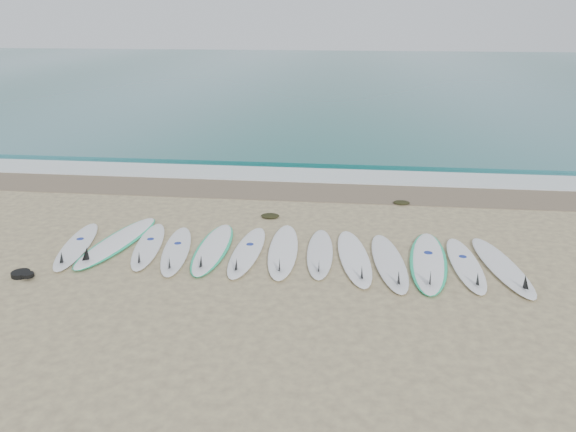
# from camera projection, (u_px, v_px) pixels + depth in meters

# --- Properties ---
(ground) EXTENTS (120.00, 120.00, 0.00)m
(ground) POSITION_uv_depth(u_px,v_px,m) (282.00, 255.00, 10.59)
(ground) COLOR tan
(ocean) EXTENTS (120.00, 55.00, 0.03)m
(ocean) POSITION_uv_depth(u_px,v_px,m) (338.00, 75.00, 40.92)
(ocean) COLOR #226769
(ocean) RESTS_ON ground
(wet_sand_band) EXTENTS (120.00, 1.80, 0.01)m
(wet_sand_band) POSITION_uv_depth(u_px,v_px,m) (302.00, 190.00, 14.41)
(wet_sand_band) COLOR #6F5E4A
(wet_sand_band) RESTS_ON ground
(foam_band) EXTENTS (120.00, 1.40, 0.04)m
(foam_band) POSITION_uv_depth(u_px,v_px,m) (307.00, 175.00, 15.71)
(foam_band) COLOR silver
(foam_band) RESTS_ON ground
(wave_crest) EXTENTS (120.00, 1.00, 0.10)m
(wave_crest) POSITION_uv_depth(u_px,v_px,m) (311.00, 161.00, 17.10)
(wave_crest) COLOR #226769
(wave_crest) RESTS_ON ground
(surfboard_0) EXTENTS (0.91, 2.47, 0.31)m
(surfboard_0) POSITION_uv_depth(u_px,v_px,m) (76.00, 246.00, 10.86)
(surfboard_0) COLOR white
(surfboard_0) RESTS_ON ground
(surfboard_1) EXTENTS (1.10, 2.86, 0.35)m
(surfboard_1) POSITION_uv_depth(u_px,v_px,m) (116.00, 242.00, 11.06)
(surfboard_1) COLOR white
(surfboard_1) RESTS_ON ground
(surfboard_2) EXTENTS (0.87, 2.42, 0.30)m
(surfboard_2) POSITION_uv_depth(u_px,v_px,m) (148.00, 246.00, 10.87)
(surfboard_2) COLOR white
(surfboard_2) RESTS_ON ground
(surfboard_3) EXTENTS (0.90, 2.44, 0.31)m
(surfboard_3) POSITION_uv_depth(u_px,v_px,m) (176.00, 251.00, 10.66)
(surfboard_3) COLOR white
(surfboard_3) RESTS_ON ground
(surfboard_4) EXTENTS (0.67, 2.57, 0.33)m
(surfboard_4) POSITION_uv_depth(u_px,v_px,m) (212.00, 249.00, 10.77)
(surfboard_4) COLOR white
(surfboard_4) RESTS_ON ground
(surfboard_5) EXTENTS (0.58, 2.49, 0.32)m
(surfboard_5) POSITION_uv_depth(u_px,v_px,m) (247.00, 252.00, 10.60)
(surfboard_5) COLOR white
(surfboard_5) RESTS_ON ground
(surfboard_6) EXTENTS (0.70, 2.68, 0.34)m
(surfboard_6) POSITION_uv_depth(u_px,v_px,m) (283.00, 251.00, 10.63)
(surfboard_6) COLOR white
(surfboard_6) RESTS_ON ground
(surfboard_7) EXTENTS (0.58, 2.37, 0.30)m
(surfboard_7) POSITION_uv_depth(u_px,v_px,m) (320.00, 253.00, 10.54)
(surfboard_7) COLOR white
(surfboard_7) RESTS_ON ground
(surfboard_8) EXTENTS (0.89, 2.65, 0.33)m
(surfboard_8) POSITION_uv_depth(u_px,v_px,m) (355.00, 258.00, 10.33)
(surfboard_8) COLOR white
(surfboard_8) RESTS_ON ground
(surfboard_9) EXTENTS (0.81, 2.63, 0.33)m
(surfboard_9) POSITION_uv_depth(u_px,v_px,m) (390.00, 263.00, 10.14)
(surfboard_9) COLOR white
(surfboard_9) RESTS_ON ground
(surfboard_10) EXTENTS (0.93, 2.84, 0.35)m
(surfboard_10) POSITION_uv_depth(u_px,v_px,m) (428.00, 262.00, 10.19)
(surfboard_10) COLOR white
(surfboard_10) RESTS_ON ground
(surfboard_11) EXTENTS (0.59, 2.44, 0.31)m
(surfboard_11) POSITION_uv_depth(u_px,v_px,m) (466.00, 265.00, 10.06)
(surfboard_11) COLOR white
(surfboard_11) RESTS_ON ground
(surfboard_12) EXTENTS (0.93, 2.65, 0.33)m
(surfboard_12) POSITION_uv_depth(u_px,v_px,m) (503.00, 267.00, 9.97)
(surfboard_12) COLOR white
(surfboard_12) RESTS_ON ground
(seaweed_near) EXTENTS (0.41, 0.32, 0.08)m
(seaweed_near) POSITION_uv_depth(u_px,v_px,m) (270.00, 216.00, 12.52)
(seaweed_near) COLOR black
(seaweed_near) RESTS_ON ground
(seaweed_far) EXTENTS (0.40, 0.31, 0.08)m
(seaweed_far) POSITION_uv_depth(u_px,v_px,m) (402.00, 203.00, 13.39)
(seaweed_far) COLOR black
(seaweed_far) RESTS_ON ground
(leash_coil) EXTENTS (0.46, 0.36, 0.11)m
(leash_coil) POSITION_uv_depth(u_px,v_px,m) (22.00, 274.00, 9.71)
(leash_coil) COLOR black
(leash_coil) RESTS_ON ground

